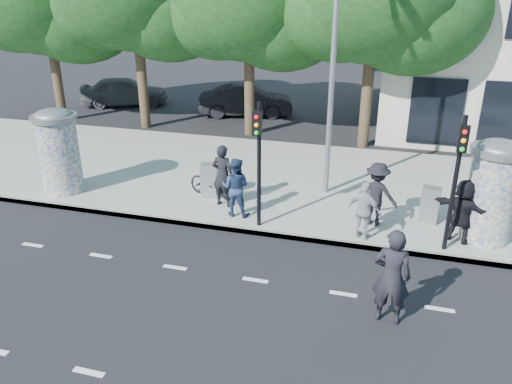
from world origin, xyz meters
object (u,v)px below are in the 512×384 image
(ped_e, at_px, (364,211))
(cabinet_right, at_px, (430,205))
(ad_column_left, at_px, (59,149))
(man_road, at_px, (391,277))
(car_mid, at_px, (246,101))
(bicycle, at_px, (213,183))
(traffic_pole_near, at_px, (259,153))
(cabinet_left, at_px, (210,180))
(traffic_pole_far, at_px, (457,171))
(ad_column_right, at_px, (492,189))
(car_left, at_px, (124,91))
(ped_c, at_px, (236,187))
(ped_f, at_px, (462,211))
(ped_d, at_px, (376,194))
(street_lamp, at_px, (334,40))
(ped_b, at_px, (223,176))

(ped_e, distance_m, cabinet_right, 2.24)
(ad_column_left, relative_size, man_road, 1.30)
(car_mid, bearing_deg, ad_column_left, 151.45)
(bicycle, bearing_deg, cabinet_right, -72.37)
(traffic_pole_near, height_order, cabinet_left, traffic_pole_near)
(traffic_pole_far, bearing_deg, ad_column_right, 42.21)
(traffic_pole_near, distance_m, car_left, 16.73)
(ped_c, distance_m, cabinet_right, 5.37)
(traffic_pole_far, bearing_deg, ad_column_left, 176.45)
(man_road, bearing_deg, ad_column_right, -118.23)
(ad_column_left, xyz_separation_m, cabinet_left, (4.63, 0.81, -0.85))
(ped_f, distance_m, man_road, 3.99)
(ped_d, bearing_deg, ad_column_left, 12.75)
(ad_column_left, height_order, ped_e, ad_column_left)
(street_lamp, height_order, ped_e, street_lamp)
(traffic_pole_far, bearing_deg, cabinet_right, 102.89)
(traffic_pole_near, bearing_deg, car_left, 131.68)
(traffic_pole_near, height_order, ped_e, traffic_pole_near)
(traffic_pole_near, height_order, street_lamp, street_lamp)
(cabinet_left, bearing_deg, ad_column_left, -177.30)
(ped_b, relative_size, cabinet_right, 1.83)
(ad_column_left, height_order, car_left, ad_column_left)
(traffic_pole_near, height_order, bicycle, traffic_pole_near)
(cabinet_left, bearing_deg, cabinet_right, -7.14)
(traffic_pole_far, xyz_separation_m, ped_b, (-6.17, 1.04, -1.14))
(cabinet_right, bearing_deg, car_left, 153.29)
(traffic_pole_near, bearing_deg, car_mid, 108.47)
(traffic_pole_near, height_order, cabinet_right, traffic_pole_near)
(cabinet_left, bearing_deg, street_lamp, 14.24)
(ad_column_left, bearing_deg, ped_b, 3.66)
(traffic_pole_near, height_order, man_road, traffic_pole_near)
(ped_b, bearing_deg, traffic_pole_near, 151.75)
(cabinet_right, xyz_separation_m, car_left, (-15.53, 10.92, 0.12))
(street_lamp, height_order, ped_d, street_lamp)
(ped_f, xyz_separation_m, cabinet_right, (-0.70, 0.93, -0.33))
(street_lamp, bearing_deg, traffic_pole_near, -116.23)
(traffic_pole_near, relative_size, ped_b, 1.82)
(ad_column_right, relative_size, cabinet_right, 2.59)
(ped_f, xyz_separation_m, bicycle, (-7.01, 0.93, -0.38))
(ad_column_left, relative_size, ped_d, 1.50)
(ad_column_left, relative_size, bicycle, 1.50)
(ad_column_right, bearing_deg, ped_c, -176.55)
(ad_column_right, bearing_deg, traffic_pole_near, -171.11)
(ad_column_right, bearing_deg, car_left, 145.64)
(cabinet_right, bearing_deg, ad_column_right, -16.29)
(ad_column_left, bearing_deg, car_mid, 77.19)
(traffic_pole_near, bearing_deg, ped_e, 1.18)
(ped_d, relative_size, ped_f, 1.05)
(traffic_pole_near, relative_size, cabinet_left, 3.17)
(ped_d, bearing_deg, cabinet_right, -148.38)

